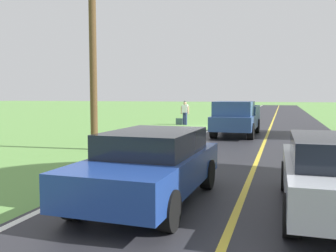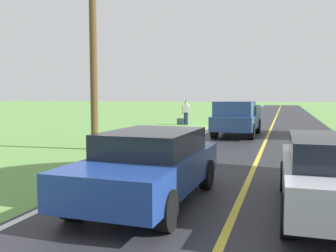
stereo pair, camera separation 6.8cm
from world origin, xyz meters
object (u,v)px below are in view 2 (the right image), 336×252
(hitchhiker_walking, at_px, (186,111))
(suitcase_carried, at_px, (180,121))
(utility_pole_roadside, at_px, (93,37))
(sedan_ahead_same_lane, at_px, (150,164))
(pickup_truck_passing, at_px, (237,118))

(hitchhiker_walking, height_order, suitcase_carried, hitchhiker_walking)
(suitcase_carried, bearing_deg, utility_pole_roadside, 3.90)
(suitcase_carried, relative_size, sedan_ahead_same_lane, 0.10)
(hitchhiker_walking, relative_size, sedan_ahead_same_lane, 0.39)
(sedan_ahead_same_lane, bearing_deg, pickup_truck_passing, -90.72)
(pickup_truck_passing, xyz_separation_m, utility_pole_roadside, (4.72, 6.56, 3.38))
(pickup_truck_passing, bearing_deg, suitcase_carried, -52.31)
(utility_pole_roadside, bearing_deg, pickup_truck_passing, -125.71)
(utility_pole_roadside, bearing_deg, hitchhiker_walking, -91.29)
(hitchhiker_walking, distance_m, suitcase_carried, 0.86)
(sedan_ahead_same_lane, height_order, utility_pole_roadside, utility_pole_roadside)
(pickup_truck_passing, relative_size, sedan_ahead_same_lane, 1.22)
(suitcase_carried, height_order, pickup_truck_passing, pickup_truck_passing)
(sedan_ahead_same_lane, bearing_deg, utility_pole_roadside, -52.75)
(suitcase_carried, xyz_separation_m, pickup_truck_passing, (-4.85, 6.28, 0.74))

